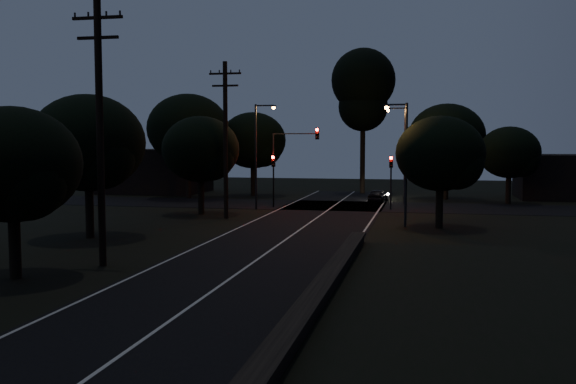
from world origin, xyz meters
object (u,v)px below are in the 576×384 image
at_px(signal_mast, 294,152).
at_px(streetlight_a, 258,149).
at_px(signal_left, 273,171).
at_px(streetlight_c, 403,155).
at_px(signal_right, 391,173).
at_px(tall_pine, 363,89).
at_px(streetlight_b, 403,148).
at_px(utility_pole_far, 226,137).
at_px(car, 378,195).
at_px(utility_pole_mid, 100,128).

xyz_separation_m(signal_mast, streetlight_a, (-2.39, -1.99, 0.30)).
distance_m(signal_left, streetlight_a, 2.77).
height_order(streetlight_a, streetlight_c, streetlight_a).
bearing_deg(streetlight_a, signal_right, 11.34).
relative_size(tall_pine, streetlight_a, 1.80).
height_order(signal_left, streetlight_b, streetlight_b).
bearing_deg(signal_left, streetlight_a, -109.59).
relative_size(utility_pole_far, car, 3.15).
xyz_separation_m(utility_pole_far, car, (9.20, 14.00, -4.92)).
relative_size(utility_pole_far, signal_mast, 1.68).
distance_m(utility_pole_far, streetlight_a, 6.10).
distance_m(signal_mast, streetlight_a, 3.13).
height_order(signal_mast, streetlight_a, streetlight_a).
bearing_deg(streetlight_c, signal_left, 136.24).
bearing_deg(streetlight_b, signal_left, -157.95).
bearing_deg(car, streetlight_c, 105.76).
bearing_deg(utility_pole_mid, utility_pole_far, 90.00).
bearing_deg(signal_mast, signal_right, -0.03).
height_order(signal_right, streetlight_a, streetlight_a).
distance_m(streetlight_a, streetlight_b, 12.19).
relative_size(signal_mast, car, 1.88).
height_order(streetlight_b, car, streetlight_b).
distance_m(signal_left, signal_mast, 2.26).
bearing_deg(utility_pole_mid, car, 73.47).
relative_size(tall_pine, signal_left, 3.52).
height_order(utility_pole_mid, signal_left, utility_pole_mid).
bearing_deg(utility_pole_mid, signal_mast, 82.96).
bearing_deg(utility_pole_far, signal_left, 80.06).
xyz_separation_m(utility_pole_mid, tall_pine, (7.00, 40.00, 4.66)).
height_order(tall_pine, signal_mast, tall_pine).
bearing_deg(signal_left, signal_right, 0.00).
relative_size(utility_pole_far, streetlight_c, 1.40).
relative_size(streetlight_b, streetlight_c, 1.07).
height_order(signal_right, signal_mast, signal_mast).
bearing_deg(signal_left, utility_pole_far, -99.94).
height_order(utility_pole_far, signal_left, utility_pole_far).
distance_m(streetlight_b, streetlight_c, 14.01).
relative_size(signal_mast, streetlight_c, 0.83).
distance_m(utility_pole_far, signal_right, 13.53).
bearing_deg(car, signal_mast, 50.93).
relative_size(streetlight_a, car, 2.40).
bearing_deg(streetlight_c, utility_pole_mid, -128.26).
distance_m(signal_mast, streetlight_b, 9.15).
relative_size(streetlight_b, car, 2.40).
distance_m(signal_left, streetlight_b, 10.84).
bearing_deg(utility_pole_far, streetlight_c, -9.60).
xyz_separation_m(signal_left, car, (7.80, 6.01, -2.27)).
height_order(streetlight_b, streetlight_c, streetlight_b).
bearing_deg(streetlight_c, utility_pole_far, 170.40).
distance_m(signal_right, car, 6.58).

